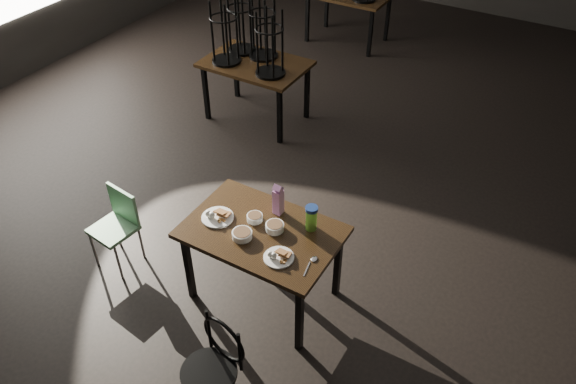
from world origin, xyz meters
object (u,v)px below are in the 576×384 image
Objects in this scene: juice_carton at (278,200)px; bentwood_chair at (215,362)px; main_table at (262,238)px; water_bottle at (311,218)px; school_chair at (117,221)px.

bentwood_chair is (0.25, -1.24, -0.40)m from juice_carton.
main_table is 1.48× the size of bentwood_chair.
bentwood_chair is (-0.06, -1.21, -0.38)m from water_bottle.
juice_carton is 0.38× the size of school_chair.
main_table reaches higher than school_chair.
school_chair is (-1.32, -0.27, -0.22)m from main_table.
juice_carton is 0.35× the size of bentwood_chair.
water_bottle is at bearing -5.67° from juice_carton.
juice_carton is (0.00, 0.24, 0.21)m from main_table.
juice_carton reaches higher than water_bottle.
main_table is 4.29× the size of juice_carton.
water_bottle is 1.76m from school_chair.
school_chair is (-1.58, 0.73, -0.03)m from bentwood_chair.
main_table is 0.32m from juice_carton.
main_table is 5.56× the size of water_bottle.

